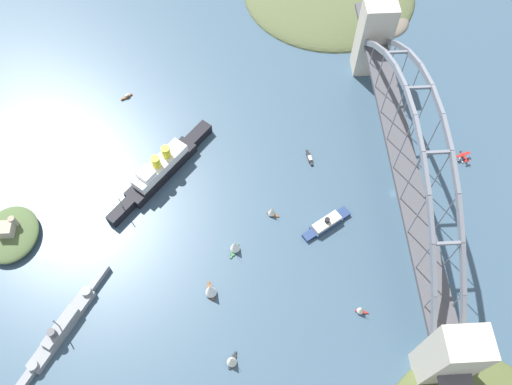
{
  "coord_description": "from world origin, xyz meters",
  "views": [
    {
      "loc": [
        -145.16,
        87.95,
        257.38
      ],
      "look_at": [
        0.0,
        80.22,
        8.0
      ],
      "focal_mm": 35.89,
      "sensor_mm": 36.0,
      "label": 1
    }
  ],
  "objects_px": {
    "harbor_arch_bridge": "(406,167)",
    "small_boat_6": "(232,361)",
    "small_boat_0": "(127,97)",
    "seaplane_taxiing_near_bridge": "(463,157)",
    "harbor_ferry_steamer": "(327,223)",
    "naval_cruiser": "(61,329)",
    "small_boat_5": "(235,246)",
    "ocean_liner": "(161,169)",
    "small_boat_4": "(310,158)",
    "small_boat_1": "(272,211)",
    "small_boat_2": "(210,289)",
    "small_boat_3": "(361,310)",
    "fort_island_mid_harbor": "(10,234)"
  },
  "relations": [
    {
      "from": "small_boat_5",
      "to": "ocean_liner",
      "type": "bearing_deg",
      "value": 38.91
    },
    {
      "from": "small_boat_1",
      "to": "small_boat_2",
      "type": "height_order",
      "value": "small_boat_2"
    },
    {
      "from": "naval_cruiser",
      "to": "small_boat_1",
      "type": "distance_m",
      "value": 125.3
    },
    {
      "from": "naval_cruiser",
      "to": "seaplane_taxiing_near_bridge",
      "type": "distance_m",
      "value": 245.81
    },
    {
      "from": "harbor_arch_bridge",
      "to": "small_boat_5",
      "type": "xyz_separation_m",
      "value": [
        -30.86,
        93.31,
        -23.13
      ]
    },
    {
      "from": "naval_cruiser",
      "to": "small_boat_5",
      "type": "height_order",
      "value": "naval_cruiser"
    },
    {
      "from": "small_boat_4",
      "to": "harbor_ferry_steamer",
      "type": "bearing_deg",
      "value": -174.18
    },
    {
      "from": "harbor_arch_bridge",
      "to": "small_boat_2",
      "type": "bearing_deg",
      "value": 117.31
    },
    {
      "from": "small_boat_1",
      "to": "small_boat_6",
      "type": "xyz_separation_m",
      "value": [
        -80.62,
        25.02,
        0.97
      ]
    },
    {
      "from": "harbor_arch_bridge",
      "to": "small_boat_6",
      "type": "xyz_separation_m",
      "value": [
        -90.82,
        96.84,
        -23.37
      ]
    },
    {
      "from": "naval_cruiser",
      "to": "small_boat_1",
      "type": "relative_size",
      "value": 8.31
    },
    {
      "from": "small_boat_4",
      "to": "naval_cruiser",
      "type": "bearing_deg",
      "value": 125.77
    },
    {
      "from": "harbor_arch_bridge",
      "to": "small_boat_4",
      "type": "bearing_deg",
      "value": 60.08
    },
    {
      "from": "fort_island_mid_harbor",
      "to": "small_boat_1",
      "type": "xyz_separation_m",
      "value": [
        6.52,
        -144.41,
        -0.03
      ]
    },
    {
      "from": "harbor_arch_bridge",
      "to": "harbor_ferry_steamer",
      "type": "distance_m",
      "value": 52.46
    },
    {
      "from": "small_boat_0",
      "to": "small_boat_4",
      "type": "distance_m",
      "value": 126.55
    },
    {
      "from": "harbor_arch_bridge",
      "to": "small_boat_1",
      "type": "bearing_deg",
      "value": 98.08
    },
    {
      "from": "seaplane_taxiing_near_bridge",
      "to": "small_boat_0",
      "type": "bearing_deg",
      "value": 73.98
    },
    {
      "from": "harbor_ferry_steamer",
      "to": "small_boat_0",
      "type": "relative_size",
      "value": 4.02
    },
    {
      "from": "naval_cruiser",
      "to": "small_boat_3",
      "type": "distance_m",
      "value": 151.11
    },
    {
      "from": "small_boat_2",
      "to": "small_boat_5",
      "type": "distance_m",
      "value": 27.64
    },
    {
      "from": "harbor_arch_bridge",
      "to": "small_boat_1",
      "type": "xyz_separation_m",
      "value": [
        -10.2,
        71.82,
        -24.34
      ]
    },
    {
      "from": "naval_cruiser",
      "to": "harbor_arch_bridge",
      "type": "bearing_deg",
      "value": -68.7
    },
    {
      "from": "small_boat_5",
      "to": "small_boat_6",
      "type": "distance_m",
      "value": 60.07
    },
    {
      "from": "naval_cruiser",
      "to": "fort_island_mid_harbor",
      "type": "height_order",
      "value": "naval_cruiser"
    },
    {
      "from": "small_boat_3",
      "to": "small_boat_4",
      "type": "relative_size",
      "value": 0.65
    },
    {
      "from": "naval_cruiser",
      "to": "harbor_ferry_steamer",
      "type": "bearing_deg",
      "value": -69.55
    },
    {
      "from": "small_boat_6",
      "to": "harbor_ferry_steamer",
      "type": "bearing_deg",
      "value": -37.4
    },
    {
      "from": "ocean_liner",
      "to": "naval_cruiser",
      "type": "height_order",
      "value": "ocean_liner"
    },
    {
      "from": "harbor_arch_bridge",
      "to": "naval_cruiser",
      "type": "bearing_deg",
      "value": 111.3
    },
    {
      "from": "seaplane_taxiing_near_bridge",
      "to": "harbor_ferry_steamer",
      "type": "bearing_deg",
      "value": 114.65
    },
    {
      "from": "harbor_arch_bridge",
      "to": "small_boat_1",
      "type": "distance_m",
      "value": 76.51
    },
    {
      "from": "harbor_ferry_steamer",
      "to": "small_boat_4",
      "type": "height_order",
      "value": "harbor_ferry_steamer"
    },
    {
      "from": "small_boat_6",
      "to": "fort_island_mid_harbor",
      "type": "bearing_deg",
      "value": 58.17
    },
    {
      "from": "ocean_liner",
      "to": "small_boat_2",
      "type": "bearing_deg",
      "value": -159.62
    },
    {
      "from": "small_boat_1",
      "to": "small_boat_6",
      "type": "distance_m",
      "value": 84.42
    },
    {
      "from": "small_boat_0",
      "to": "small_boat_5",
      "type": "height_order",
      "value": "small_boat_5"
    },
    {
      "from": "harbor_arch_bridge",
      "to": "small_boat_6",
      "type": "distance_m",
      "value": 134.81
    },
    {
      "from": "harbor_arch_bridge",
      "to": "naval_cruiser",
      "type": "height_order",
      "value": "harbor_arch_bridge"
    },
    {
      "from": "small_boat_1",
      "to": "small_boat_6",
      "type": "bearing_deg",
      "value": 162.76
    },
    {
      "from": "small_boat_0",
      "to": "small_boat_3",
      "type": "relative_size",
      "value": 0.97
    },
    {
      "from": "ocean_liner",
      "to": "harbor_ferry_steamer",
      "type": "bearing_deg",
      "value": -112.77
    },
    {
      "from": "harbor_arch_bridge",
      "to": "fort_island_mid_harbor",
      "type": "distance_m",
      "value": 218.24
    },
    {
      "from": "seaplane_taxiing_near_bridge",
      "to": "harbor_arch_bridge",
      "type": "bearing_deg",
      "value": 115.14
    },
    {
      "from": "seaplane_taxiing_near_bridge",
      "to": "small_boat_6",
      "type": "height_order",
      "value": "small_boat_6"
    },
    {
      "from": "small_boat_0",
      "to": "small_boat_6",
      "type": "relative_size",
      "value": 0.71
    },
    {
      "from": "ocean_liner",
      "to": "seaplane_taxiing_near_bridge",
      "type": "xyz_separation_m",
      "value": [
        1.31,
        -180.92,
        -3.61
      ]
    },
    {
      "from": "naval_cruiser",
      "to": "small_boat_3",
      "type": "xyz_separation_m",
      "value": [
        1.81,
        -151.1,
        0.66
      ]
    },
    {
      "from": "small_boat_3",
      "to": "small_boat_6",
      "type": "distance_m",
      "value": 69.96
    },
    {
      "from": "harbor_ferry_steamer",
      "to": "small_boat_1",
      "type": "bearing_deg",
      "value": 74.34
    }
  ]
}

